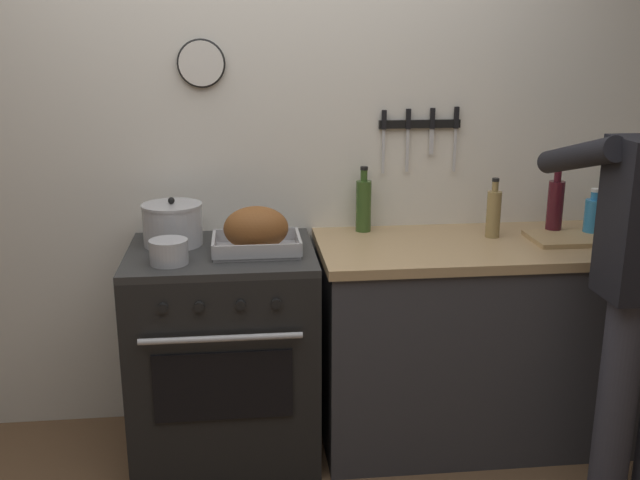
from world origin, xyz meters
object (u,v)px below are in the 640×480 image
at_px(stove, 225,352).
at_px(bottle_dish_soap, 593,217).
at_px(saucepan, 169,252).
at_px(cutting_board, 572,238).
at_px(bottle_wine_red, 555,206).
at_px(bottle_olive_oil, 364,204).
at_px(stock_pot, 173,224).
at_px(roasting_pan, 256,231).
at_px(bottle_vinegar, 494,213).

height_order(stove, bottle_dish_soap, bottle_dish_soap).
distance_m(stove, saucepan, 0.56).
xyz_separation_m(saucepan, cutting_board, (1.68, 0.14, -0.04)).
height_order(stove, saucepan, saucepan).
xyz_separation_m(bottle_wine_red, bottle_olive_oil, (-0.82, 0.13, -0.00)).
relative_size(stove, stock_pot, 3.61).
bearing_deg(stove, cutting_board, -0.68).
relative_size(stove, bottle_olive_oil, 3.10).
bearing_deg(roasting_pan, bottle_wine_red, 6.27).
xyz_separation_m(stock_pot, bottle_dish_soap, (1.79, -0.07, 0.00)).
bearing_deg(saucepan, stove, 39.43).
distance_m(stove, bottle_olive_oil, 0.88).
relative_size(bottle_dish_soap, bottle_olive_oil, 0.73).
xyz_separation_m(saucepan, bottle_vinegar, (1.36, 0.23, 0.06)).
relative_size(bottle_vinegar, bottle_wine_red, 0.87).
relative_size(stock_pot, saucepan, 1.69).
xyz_separation_m(saucepan, bottle_wine_red, (1.64, 0.26, 0.08)).
distance_m(stock_pot, bottle_dish_soap, 1.80).
bearing_deg(roasting_pan, bottle_dish_soap, 3.30).
height_order(stock_pot, bottle_wine_red, bottle_wine_red).
xyz_separation_m(stove, saucepan, (-0.19, -0.16, 0.50)).
bearing_deg(roasting_pan, bottle_olive_oil, 29.91).
bearing_deg(roasting_pan, stove, 163.56).
distance_m(roasting_pan, bottle_dish_soap, 1.46).
distance_m(bottle_vinegar, bottle_wine_red, 0.29).
bearing_deg(roasting_pan, cutting_board, 1.08).
height_order(stock_pot, cutting_board, stock_pot).
xyz_separation_m(saucepan, bottle_olive_oil, (0.82, 0.39, 0.07)).
height_order(roasting_pan, stock_pot, stock_pot).
bearing_deg(stock_pot, saucepan, -88.87).
height_order(bottle_dish_soap, bottle_wine_red, bottle_wine_red).
bearing_deg(saucepan, bottle_vinegar, 9.74).
relative_size(bottle_dish_soap, bottle_vinegar, 0.82).
relative_size(bottle_dish_soap, bottle_wine_red, 0.71).
distance_m(stove, bottle_dish_soap, 1.69).
relative_size(roasting_pan, bottle_olive_oil, 1.21).
distance_m(cutting_board, bottle_olive_oil, 0.90).
bearing_deg(roasting_pan, bottle_vinegar, 6.63).
distance_m(stock_pot, cutting_board, 1.69).
bearing_deg(bottle_vinegar, saucepan, -170.26).
bearing_deg(bottle_dish_soap, cutting_board, -152.03).
bearing_deg(saucepan, bottle_wine_red, 8.92).
bearing_deg(cutting_board, stock_pot, 175.73).
distance_m(stove, bottle_wine_red, 1.56).
xyz_separation_m(stove, cutting_board, (1.49, -0.02, 0.46)).
bearing_deg(bottle_dish_soap, stock_pot, 177.86).
xyz_separation_m(cutting_board, bottle_olive_oil, (-0.86, 0.25, 0.11)).
bearing_deg(bottle_olive_oil, cutting_board, -16.31).
bearing_deg(bottle_wine_red, bottle_olive_oil, 170.80).
distance_m(roasting_pan, stock_pot, 0.37).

